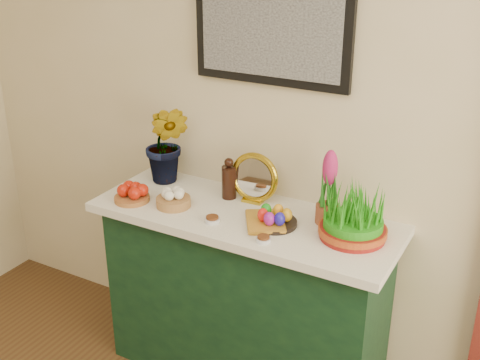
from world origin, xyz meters
The scene contains 13 objects.
sideboard centered at (-0.21, 2.00, 0.42)m, with size 1.30×0.45×0.85m, color #14381B.
tablecloth centered at (-0.21, 2.00, 0.87)m, with size 1.40×0.55×0.04m, color white.
hyacinth_green centered at (-0.71, 2.13, 1.16)m, with size 0.27×0.23×0.53m, color #216B19.
apple_bowl centered at (-0.73, 1.86, 0.93)m, with size 0.20×0.20×0.08m.
garlic_basket centered at (-0.53, 1.91, 0.93)m, with size 0.20×0.20×0.09m.
vinegar_cruet centered at (-0.35, 2.11, 0.98)m, with size 0.07×0.07×0.20m.
mirror centered at (-0.23, 2.14, 1.00)m, with size 0.24×0.07×0.24m.
book centered at (-0.15, 1.91, 0.90)m, with size 0.15×0.21×0.03m, color #BB8224.
spice_dish_left centered at (-0.29, 1.86, 0.90)m, with size 0.07×0.07×0.03m.
spice_dish_right centered at (-0.02, 1.81, 0.90)m, with size 0.06×0.06×0.03m.
egg_plate centered at (-0.04, 1.96, 0.92)m, with size 0.20×0.20×0.08m.
hyacinth_pink centered at (0.15, 2.10, 1.04)m, with size 0.10×0.10×0.34m.
wheatgrass_sabzeh centered at (0.29, 2.02, 0.99)m, with size 0.28×0.28×0.23m.
Camera 1 is at (0.95, -0.12, 2.10)m, focal length 45.00 mm.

